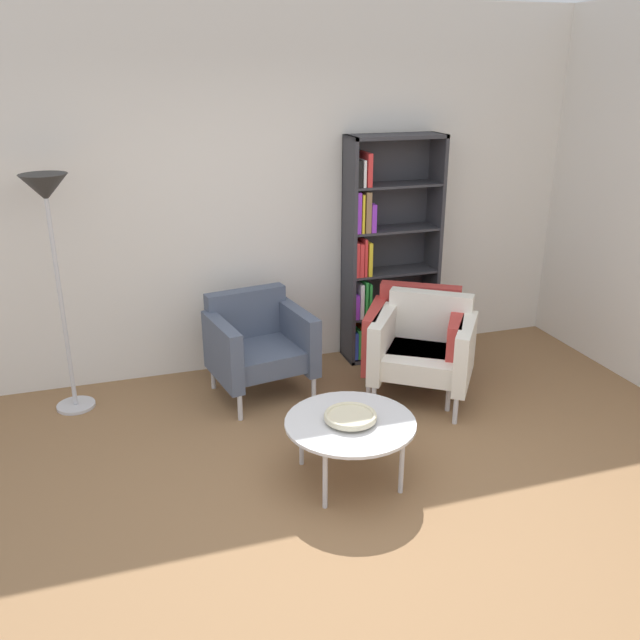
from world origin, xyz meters
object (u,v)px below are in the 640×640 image
Objects in this scene: coffee_table_low at (350,425)px; armchair_corner_red at (415,338)px; floor_lamp_torchiere at (49,217)px; armchair_near_window at (258,343)px; bookshelf_tall at (382,252)px; decorative_bowl at (350,416)px; armchair_by_bookshelf at (424,347)px.

coffee_table_low is 0.85× the size of armchair_corner_red.
coffee_table_low is 0.46× the size of floor_lamp_torchiere.
bookshelf_tall is at bearing 8.73° from armchair_near_window.
bookshelf_tall reaches higher than floor_lamp_torchiere.
decorative_bowl is (-0.91, -1.73, -0.50)m from bookshelf_tall.
floor_lamp_torchiere is at bearing -157.80° from armchair_corner_red.
armchair_near_window and armchair_corner_red have the same top height.
armchair_corner_red is at bearing -9.98° from floor_lamp_torchiere.
floor_lamp_torchiere is at bearing 162.91° from armchair_near_window.
armchair_corner_red is (0.01, 0.19, 0.00)m from armchair_by_bookshelf.
decorative_bowl is at bearing -99.36° from armchair_corner_red.
floor_lamp_torchiere is (-1.64, 1.51, 1.01)m from decorative_bowl.
floor_lamp_torchiere is at bearing -158.24° from armchair_by_bookshelf.
coffee_table_low is (-0.91, -1.73, -0.57)m from bookshelf_tall.
decorative_bowl reaches higher than coffee_table_low.
floor_lamp_torchiere reaches higher than coffee_table_low.
coffee_table_low is at bearing -88.64° from armchair_near_window.
bookshelf_tall is at bearing 123.95° from armchair_corner_red.
decorative_bowl is at bearing -100.91° from armchair_by_bookshelf.
armchair_near_window is 1.27m from armchair_by_bookshelf.
floor_lamp_torchiere is (-2.58, 0.45, 1.03)m from armchair_corner_red.
armchair_by_bookshelf is 0.54× the size of floor_lamp_torchiere.
floor_lamp_torchiere reaches higher than decorative_bowl.
armchair_by_bookshelf is 1.01× the size of armchair_corner_red.
armchair_by_bookshelf is (0.92, 0.87, -0.02)m from decorative_bowl.
armchair_near_window is 0.47× the size of floor_lamp_torchiere.
bookshelf_tall is 5.94× the size of decorative_bowl.
decorative_bowl is 0.39× the size of armchair_near_window.
armchair_corner_red is (0.02, -0.67, -0.52)m from bookshelf_tall.
armchair_near_window is (-1.18, -0.40, -0.52)m from bookshelf_tall.
bookshelf_tall is 2.01× the size of armchair_by_bookshelf.
decorative_bowl is 0.18× the size of floor_lamp_torchiere.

